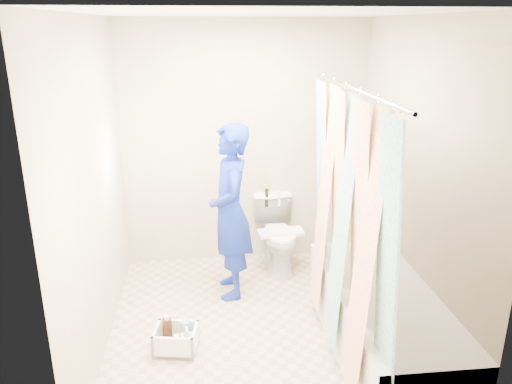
{
  "coord_description": "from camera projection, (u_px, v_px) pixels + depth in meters",
  "views": [
    {
      "loc": [
        -0.42,
        -3.48,
        2.33
      ],
      "look_at": [
        0.01,
        0.45,
        1.0
      ],
      "focal_mm": 35.0,
      "sensor_mm": 36.0,
      "label": 1
    }
  ],
  "objects": [
    {
      "name": "floor",
      "position": [
        260.0,
        326.0,
        4.06
      ],
      "size": [
        2.6,
        2.6,
        0.0
      ],
      "primitive_type": "plane",
      "color": "tan",
      "rests_on": "ground"
    },
    {
      "name": "ceiling",
      "position": [
        261.0,
        13.0,
        3.3
      ],
      "size": [
        2.4,
        2.6,
        0.02
      ],
      "primitive_type": "cube",
      "color": "white",
      "rests_on": "wall_back"
    },
    {
      "name": "wall_back",
      "position": [
        245.0,
        145.0,
        4.9
      ],
      "size": [
        2.4,
        0.02,
        2.4
      ],
      "primitive_type": "cube",
      "color": "#B7A88D",
      "rests_on": "ground"
    },
    {
      "name": "wall_front",
      "position": [
        292.0,
        266.0,
        2.45
      ],
      "size": [
        2.4,
        0.02,
        2.4
      ],
      "primitive_type": "cube",
      "color": "#B7A88D",
      "rests_on": "ground"
    },
    {
      "name": "wall_left",
      "position": [
        94.0,
        191.0,
        3.55
      ],
      "size": [
        0.02,
        2.6,
        2.4
      ],
      "primitive_type": "cube",
      "color": "#B7A88D",
      "rests_on": "ground"
    },
    {
      "name": "wall_right",
      "position": [
        417.0,
        180.0,
        3.8
      ],
      "size": [
        0.02,
        2.6,
        2.4
      ],
      "primitive_type": "cube",
      "color": "#B7A88D",
      "rests_on": "ground"
    },
    {
      "name": "bathtub",
      "position": [
        382.0,
        320.0,
        3.66
      ],
      "size": [
        0.7,
        1.75,
        0.5
      ],
      "color": "silver",
      "rests_on": "ground"
    },
    {
      "name": "curtain_rod",
      "position": [
        353.0,
        89.0,
        3.09
      ],
      "size": [
        0.02,
        1.9,
        0.02
      ],
      "primitive_type": "cylinder",
      "rotation": [
        1.57,
        0.0,
        0.0
      ],
      "color": "silver",
      "rests_on": "wall_back"
    },
    {
      "name": "shower_curtain",
      "position": [
        344.0,
        227.0,
        3.39
      ],
      "size": [
        0.06,
        1.75,
        1.8
      ],
      "primitive_type": "cube",
      "color": "white",
      "rests_on": "curtain_rod"
    },
    {
      "name": "toilet",
      "position": [
        278.0,
        234.0,
        4.96
      ],
      "size": [
        0.46,
        0.73,
        0.71
      ],
      "primitive_type": "imported",
      "rotation": [
        0.0,
        0.0,
        0.09
      ],
      "color": "white",
      "rests_on": "ground"
    },
    {
      "name": "tank_lid",
      "position": [
        281.0,
        232.0,
        4.83
      ],
      "size": [
        0.45,
        0.23,
        0.03
      ],
      "primitive_type": "cube",
      "rotation": [
        0.0,
        0.0,
        0.09
      ],
      "color": "white",
      "rests_on": "toilet"
    },
    {
      "name": "tank_internals",
      "position": [
        270.0,
        195.0,
        5.01
      ],
      "size": [
        0.17,
        0.06,
        0.23
      ],
      "color": "black",
      "rests_on": "toilet"
    },
    {
      "name": "plumber",
      "position": [
        230.0,
        212.0,
        4.34
      ],
      "size": [
        0.41,
        0.59,
        1.56
      ],
      "primitive_type": "imported",
      "rotation": [
        0.0,
        0.0,
        -1.51
      ],
      "color": "#0F3397",
      "rests_on": "ground"
    },
    {
      "name": "cleaning_caddy",
      "position": [
        177.0,
        340.0,
        3.73
      ],
      "size": [
        0.35,
        0.3,
        0.24
      ],
      "rotation": [
        0.0,
        0.0,
        -0.18
      ],
      "color": "white",
      "rests_on": "ground"
    }
  ]
}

